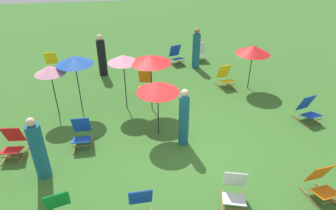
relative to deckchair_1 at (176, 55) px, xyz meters
The scene contains 22 objects.
ground_plane 5.76m from the deckchair_1, 100.86° to the right, with size 40.00×40.00×0.00m, color #386B28.
deckchair_1 is the anchor object (origin of this frame).
deckchair_2 1.15m from the deckchair_1, 10.66° to the left, with size 0.57×0.82×0.83m.
deckchair_3 8.02m from the deckchair_1, 91.55° to the right, with size 0.68×0.87×0.83m.
deckchair_4 8.50m from the deckchair_1, 105.09° to the right, with size 0.49×0.77×0.83m.
deckchair_5 6.10m from the deckchair_1, 58.52° to the right, with size 0.65×0.85×0.83m.
deckchair_6 6.48m from the deckchair_1, 124.02° to the right, with size 0.49×0.77×0.83m.
deckchair_7 2.88m from the deckchair_1, 60.76° to the right, with size 0.61×0.84×0.83m.
deckchair_8 7.72m from the deckchair_1, 133.96° to the right, with size 0.55×0.80×0.83m.
deckchair_9 5.31m from the deckchair_1, behind, with size 0.53×0.79×0.83m.
deckchair_11 8.33m from the deckchair_1, 77.94° to the right, with size 0.56×0.81×0.83m.
deckchair_12 3.00m from the deckchair_1, 122.61° to the right, with size 0.60×0.83×0.83m.
umbrella_0 5.54m from the deckchair_1, 105.91° to the right, with size 1.17×1.17×1.69m.
umbrella_1 4.29m from the deckchair_1, 111.91° to the right, with size 1.28×1.28×1.88m.
umbrella_2 4.47m from the deckchair_1, 123.41° to the right, with size 0.97×0.97×1.87m.
umbrella_3 3.76m from the deckchair_1, 51.35° to the right, with size 1.23×1.23×1.67m.
umbrella_4 5.97m from the deckchair_1, 140.65° to the right, with size 0.91×0.91×1.73m.
umbrella_5 5.38m from the deckchair_1, 137.12° to the right, with size 1.12×1.12×1.92m.
person_0 5.83m from the deckchair_1, 98.50° to the right, with size 0.37×0.37×1.69m.
person_1 1.03m from the deckchair_1, 37.39° to the right, with size 0.36×0.36×1.71m.
person_2 3.29m from the deckchair_1, 167.12° to the right, with size 0.47×0.47×1.69m.
person_3 7.86m from the deckchair_1, 124.54° to the right, with size 0.47×0.47×1.65m.
Camera 1 is at (-1.25, -6.69, 5.19)m, focal length 32.06 mm.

